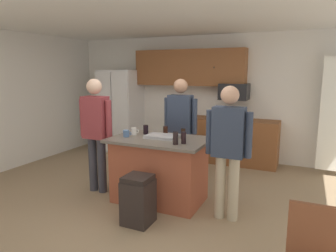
% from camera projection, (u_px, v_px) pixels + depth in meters
% --- Properties ---
extents(floor, '(7.04, 7.04, 0.00)m').
position_uv_depth(floor, '(149.00, 204.00, 4.35)').
color(floor, '#937A5B').
rests_on(floor, ground).
extents(ceiling, '(7.04, 7.04, 0.00)m').
position_uv_depth(ceiling, '(147.00, 12.00, 3.89)').
color(ceiling, white).
extents(back_wall, '(6.40, 0.10, 2.60)m').
position_uv_depth(back_wall, '(209.00, 97.00, 6.63)').
color(back_wall, white).
rests_on(back_wall, ground).
extents(cabinet_run_upper, '(2.40, 0.38, 0.75)m').
position_uv_depth(cabinet_run_upper, '(189.00, 68.00, 6.51)').
color(cabinet_run_upper, brown).
extents(cabinet_run_lower, '(1.80, 0.63, 0.90)m').
position_uv_depth(cabinet_run_lower, '(232.00, 141.00, 6.25)').
color(cabinet_run_lower, brown).
rests_on(cabinet_run_lower, ground).
extents(refrigerator, '(0.86, 0.76, 1.88)m').
position_uv_depth(refrigerator, '(121.00, 111.00, 7.14)').
color(refrigerator, white).
rests_on(refrigerator, ground).
extents(microwave_over_range, '(0.56, 0.40, 0.32)m').
position_uv_depth(microwave_over_range, '(234.00, 92.00, 6.09)').
color(microwave_over_range, black).
extents(kitchen_island, '(1.37, 0.88, 0.92)m').
position_uv_depth(kitchen_island, '(159.00, 169.00, 4.39)').
color(kitchen_island, '#9E4C33').
rests_on(kitchen_island, ground).
extents(person_guest_right, '(0.57, 0.23, 1.73)m').
position_uv_depth(person_guest_right, '(180.00, 124.00, 5.00)').
color(person_guest_right, '#232D4C').
rests_on(person_guest_right, ground).
extents(person_host_foreground, '(0.57, 0.22, 1.68)m').
position_uv_depth(person_host_foreground, '(228.00, 144.00, 3.75)').
color(person_host_foreground, tan).
rests_on(person_host_foreground, ground).
extents(person_guest_by_door, '(0.57, 0.23, 1.74)m').
position_uv_depth(person_guest_by_door, '(96.00, 127.00, 4.64)').
color(person_guest_by_door, '#383842').
rests_on(person_guest_by_door, ground).
extents(glass_pilsner, '(0.07, 0.07, 0.12)m').
position_uv_depth(glass_pilsner, '(165.00, 130.00, 4.57)').
color(glass_pilsner, black).
rests_on(glass_pilsner, kitchen_island).
extents(glass_stout_tall, '(0.07, 0.07, 0.15)m').
position_uv_depth(glass_stout_tall, '(184.00, 138.00, 3.99)').
color(glass_stout_tall, black).
rests_on(glass_stout_tall, kitchen_island).
extents(mug_ceramic_white, '(0.13, 0.09, 0.10)m').
position_uv_depth(mug_ceramic_white, '(126.00, 133.00, 4.41)').
color(mug_ceramic_white, '#4C6B99').
rests_on(mug_ceramic_white, kitchen_island).
extents(glass_short_whisky, '(0.07, 0.07, 0.14)m').
position_uv_depth(glass_short_whisky, '(146.00, 130.00, 4.59)').
color(glass_short_whisky, black).
rests_on(glass_short_whisky, kitchen_island).
extents(mug_blue_stoneware, '(0.12, 0.08, 0.10)m').
position_uv_depth(mug_blue_stoneware, '(134.00, 131.00, 4.55)').
color(mug_blue_stoneware, white).
rests_on(mug_blue_stoneware, kitchen_island).
extents(glass_dark_ale, '(0.07, 0.07, 0.17)m').
position_uv_depth(glass_dark_ale, '(176.00, 138.00, 3.94)').
color(glass_dark_ale, black).
rests_on(glass_dark_ale, kitchen_island).
extents(tumbler_amber, '(0.06, 0.06, 0.15)m').
position_uv_depth(tumbler_amber, '(183.00, 134.00, 4.26)').
color(tumbler_amber, black).
rests_on(tumbler_amber, kitchen_island).
extents(serving_tray, '(0.44, 0.30, 0.04)m').
position_uv_depth(serving_tray, '(162.00, 136.00, 4.34)').
color(serving_tray, '#B7B7BC').
rests_on(serving_tray, kitchen_island).
extents(trash_bin, '(0.34, 0.34, 0.61)m').
position_uv_depth(trash_bin, '(138.00, 200.00, 3.75)').
color(trash_bin, black).
rests_on(trash_bin, ground).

